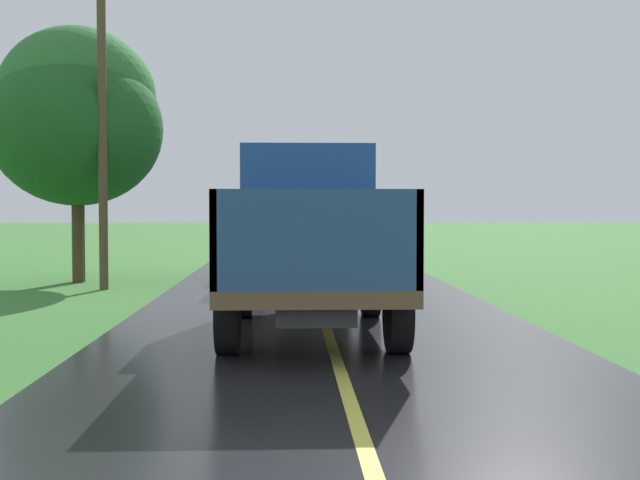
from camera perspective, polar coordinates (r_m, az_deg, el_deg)
banana_truck_near at (r=12.49m, az=-0.82°, el=0.38°), size 2.38×5.82×2.80m
banana_truck_far at (r=21.78m, az=-1.59°, el=1.19°), size 2.38×5.81×2.80m
utility_pole_roadside at (r=19.40m, az=-14.99°, el=9.18°), size 1.96×0.20×7.89m
roadside_tree_near_left at (r=21.33m, az=-16.67°, el=7.45°), size 4.27×4.27×5.77m
roadside_tree_mid_right at (r=21.77m, az=-16.59°, el=9.52°), size 3.91×3.91×6.43m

